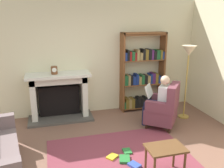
% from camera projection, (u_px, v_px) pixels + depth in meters
% --- Properties ---
extents(ground, '(14.00, 14.00, 0.00)m').
position_uv_depth(ground, '(126.00, 168.00, 3.85)').
color(ground, brown).
extents(back_wall, '(5.60, 0.10, 2.70)m').
position_uv_depth(back_wall, '(93.00, 58.00, 5.85)').
color(back_wall, beige).
rests_on(back_wall, ground).
extents(side_wall_right, '(0.10, 5.20, 2.70)m').
position_uv_depth(side_wall_right, '(224.00, 62.00, 5.31)').
color(side_wall_right, beige).
rests_on(side_wall_right, ground).
extents(area_rug, '(2.40, 1.80, 0.01)m').
position_uv_depth(area_rug, '(120.00, 157.00, 4.13)').
color(area_rug, brown).
rests_on(area_rug, ground).
extents(fireplace, '(1.46, 0.64, 1.08)m').
position_uv_depth(fireplace, '(59.00, 94.00, 5.61)').
color(fireplace, '#4C4742').
rests_on(fireplace, ground).
extents(mantel_clock, '(0.14, 0.14, 0.17)m').
position_uv_depth(mantel_clock, '(54.00, 70.00, 5.33)').
color(mantel_clock, brown).
rests_on(mantel_clock, fireplace).
extents(bookshelf, '(1.10, 0.32, 1.94)m').
position_uv_depth(bookshelf, '(142.00, 74.00, 6.07)').
color(bookshelf, brown).
rests_on(bookshelf, ground).
extents(armchair_reading, '(0.88, 0.89, 0.97)m').
position_uv_depth(armchair_reading, '(164.00, 108.00, 5.17)').
color(armchair_reading, '#331E14').
rests_on(armchair_reading, ground).
extents(seated_reader, '(0.59, 0.57, 1.14)m').
position_uv_depth(seated_reader, '(159.00, 99.00, 5.16)').
color(seated_reader, silver).
rests_on(seated_reader, ground).
extents(side_table, '(0.56, 0.39, 0.48)m').
position_uv_depth(side_table, '(165.00, 152.00, 3.56)').
color(side_table, brown).
rests_on(side_table, ground).
extents(scattered_books, '(0.50, 0.64, 0.04)m').
position_uv_depth(scattered_books, '(125.00, 159.00, 4.05)').
color(scattered_books, '#334CA5').
rests_on(scattered_books, area_rug).
extents(floor_lamp, '(0.32, 0.32, 1.69)m').
position_uv_depth(floor_lamp, '(188.00, 57.00, 5.39)').
color(floor_lamp, '#B7933F').
rests_on(floor_lamp, ground).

